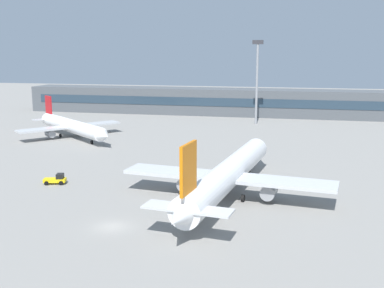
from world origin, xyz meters
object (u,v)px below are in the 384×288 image
at_px(airplane_mid, 72,126).
at_px(baggage_tug_yellow, 56,179).
at_px(airplane_near, 229,173).
at_px(floodlight_tower_west, 257,76).

distance_m(airplane_mid, baggage_tug_yellow, 43.70).
relative_size(airplane_near, floodlight_tower_west, 1.86).
relative_size(airplane_near, airplane_mid, 1.46).
relative_size(airplane_near, baggage_tug_yellow, 11.99).
bearing_deg(floodlight_tower_west, airplane_near, -88.08).
distance_m(airplane_mid, floodlight_tower_west, 56.20).
bearing_deg(floodlight_tower_west, baggage_tug_yellow, -109.93).
bearing_deg(floodlight_tower_west, airplane_mid, -142.87).
height_order(airplane_near, baggage_tug_yellow, airplane_near).
height_order(airplane_mid, floodlight_tower_west, floodlight_tower_west).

